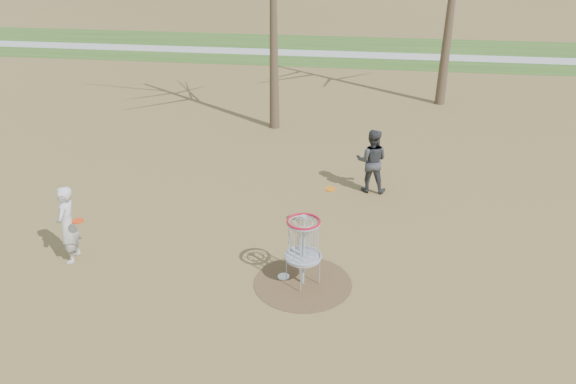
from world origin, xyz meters
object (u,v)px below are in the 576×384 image
object	(u,v)px
player_throwing	(372,161)
disc_golf_basket	(303,240)
player_standing	(68,225)
disc_grounded	(284,276)

from	to	relation	value
player_throwing	disc_golf_basket	size ratio (longest dim) A/B	1.17
player_standing	disc_grounded	size ratio (longest dim) A/B	7.05
player_standing	disc_grounded	bearing A→B (deg)	82.68
player_standing	disc_grounded	xyz separation A→B (m)	(4.15, 0.00, -0.76)
player_throwing	disc_golf_basket	distance (m)	4.31
player_standing	player_throwing	xyz separation A→B (m)	(5.65, 4.03, 0.01)
disc_grounded	disc_golf_basket	bearing A→B (deg)	-18.96
player_throwing	disc_grounded	world-z (taller)	player_throwing
disc_grounded	player_standing	bearing A→B (deg)	-179.95
disc_grounded	disc_golf_basket	distance (m)	0.98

